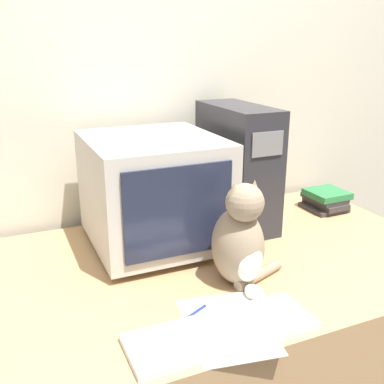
{
  "coord_description": "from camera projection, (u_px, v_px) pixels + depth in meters",
  "views": [
    {
      "loc": [
        -0.62,
        -0.75,
        1.43
      ],
      "look_at": [
        -0.07,
        0.51,
        0.97
      ],
      "focal_mm": 42.0,
      "sensor_mm": 36.0,
      "label": 1
    }
  ],
  "objects": [
    {
      "name": "desk",
      "position": [
        212.0,
        348.0,
        1.65
      ],
      "size": [
        1.65,
        0.97,
        0.73
      ],
      "color": "tan",
      "rests_on": "ground_plane"
    },
    {
      "name": "wall_back",
      "position": [
        156.0,
        89.0,
        1.85
      ],
      "size": [
        7.0,
        0.05,
        2.5
      ],
      "color": "beige",
      "rests_on": "ground_plane"
    },
    {
      "name": "keyboard",
      "position": [
        222.0,
        331.0,
        1.14
      ],
      "size": [
        0.49,
        0.16,
        0.02
      ],
      "color": "silver",
      "rests_on": "desk"
    },
    {
      "name": "paper_sheet",
      "position": [
        227.0,
        326.0,
        1.18
      ],
      "size": [
        0.26,
        0.33,
        0.0
      ],
      "color": "white",
      "rests_on": "desk"
    },
    {
      "name": "crt_monitor",
      "position": [
        154.0,
        191.0,
        1.59
      ],
      "size": [
        0.44,
        0.49,
        0.4
      ],
      "color": "#BCB7AD",
      "rests_on": "desk"
    },
    {
      "name": "pen",
      "position": [
        189.0,
        317.0,
        1.21
      ],
      "size": [
        0.13,
        0.07,
        0.01
      ],
      "color": "navy",
      "rests_on": "desk"
    },
    {
      "name": "cat",
      "position": [
        240.0,
        241.0,
        1.34
      ],
      "size": [
        0.25,
        0.24,
        0.34
      ],
      "rotation": [
        0.0,
        0.0,
        -0.03
      ],
      "color": "gray",
      "rests_on": "desk"
    },
    {
      "name": "book_stack",
      "position": [
        325.0,
        200.0,
        1.98
      ],
      "size": [
        0.17,
        0.19,
        0.09
      ],
      "color": "#383333",
      "rests_on": "desk"
    },
    {
      "name": "computer_tower",
      "position": [
        237.0,
        166.0,
        1.78
      ],
      "size": [
        0.18,
        0.42,
        0.48
      ],
      "color": "#28282D",
      "rests_on": "desk"
    }
  ]
}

